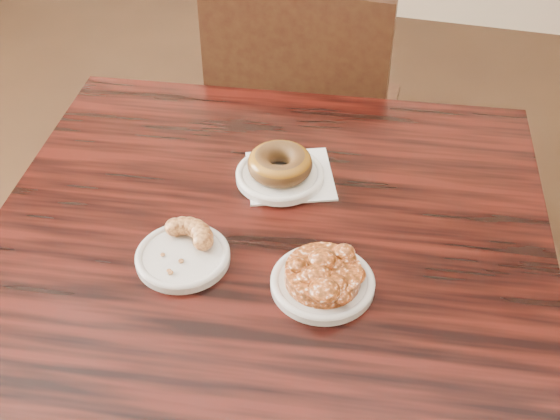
% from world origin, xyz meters
% --- Properties ---
extents(cafe_table, '(0.99, 0.99, 0.75)m').
position_xyz_m(cafe_table, '(0.10, 0.09, 0.38)').
color(cafe_table, black).
rests_on(cafe_table, floor).
extents(chair_far, '(0.47, 0.47, 0.90)m').
position_xyz_m(chair_far, '(0.00, 0.88, 0.45)').
color(chair_far, black).
rests_on(chair_far, floor).
extents(napkin, '(0.19, 0.19, 0.00)m').
position_xyz_m(napkin, '(0.09, 0.26, 0.75)').
color(napkin, white).
rests_on(napkin, cafe_table).
extents(plate_donut, '(0.15, 0.15, 0.01)m').
position_xyz_m(plate_donut, '(0.08, 0.25, 0.76)').
color(plate_donut, white).
rests_on(plate_donut, napkin).
extents(plate_cruller, '(0.14, 0.14, 0.01)m').
position_xyz_m(plate_cruller, '(-0.02, 0.02, 0.76)').
color(plate_cruller, silver).
rests_on(plate_cruller, cafe_table).
extents(plate_fritter, '(0.15, 0.15, 0.01)m').
position_xyz_m(plate_fritter, '(0.20, 0.02, 0.76)').
color(plate_fritter, silver).
rests_on(plate_fritter, cafe_table).
extents(glazed_donut, '(0.11, 0.11, 0.04)m').
position_xyz_m(glazed_donut, '(0.08, 0.25, 0.79)').
color(glazed_donut, brown).
rests_on(glazed_donut, plate_donut).
extents(apple_fritter, '(0.15, 0.15, 0.04)m').
position_xyz_m(apple_fritter, '(0.20, 0.02, 0.78)').
color(apple_fritter, '#3F1B06').
rests_on(apple_fritter, plate_fritter).
extents(cruller_fragment, '(0.11, 0.11, 0.03)m').
position_xyz_m(cruller_fragment, '(-0.02, 0.02, 0.78)').
color(cruller_fragment, '#5C2D12').
rests_on(cruller_fragment, plate_cruller).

